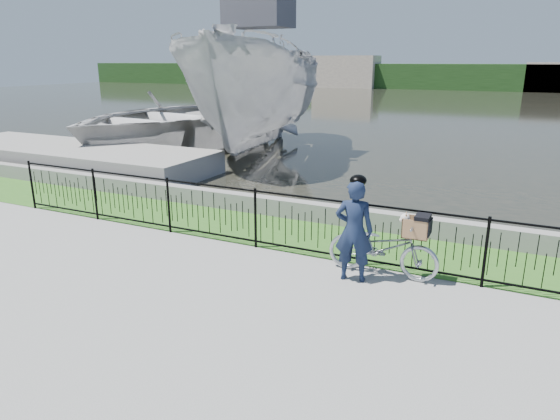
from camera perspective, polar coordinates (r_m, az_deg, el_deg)
The scene contains 13 objects.
ground at distance 7.76m, azimuth -1.86°, elevation -9.22°, with size 120.00×120.00×0.00m, color gray.
grass_strip at distance 9.95m, azimuth 5.06°, elevation -3.25°, with size 60.00×2.00×0.01m, color #32641F.
water at distance 39.46m, azimuth 21.21°, elevation 10.68°, with size 120.00×120.00×0.00m, color black.
quay_wall at distance 10.78m, azimuth 6.97°, elevation -0.62°, with size 60.00×0.30×0.40m, color gray.
fence at distance 8.88m, azimuth 2.86°, elevation -1.79°, with size 14.00×0.06×1.15m, color black, non-canonical shape.
far_treeline at distance 66.28m, azimuth 23.54°, elevation 13.75°, with size 120.00×6.00×3.00m, color #204219.
far_building_left at distance 67.61m, azimuth 7.60°, elevation 15.40°, with size 8.00×4.00×4.00m, color #AFA08D.
far_building_right at distance 64.76m, azimuth 28.89°, elevation 13.13°, with size 6.00×3.00×3.20m, color #AFA08D.
dock at distance 17.91m, azimuth -22.72°, elevation 5.65°, with size 10.00×3.00×0.70m, color gray.
bicycle_rig at distance 8.29m, azimuth 11.75°, elevation -4.14°, with size 1.82×0.63×1.13m.
cyclist at distance 7.91m, azimuth 8.46°, elevation -2.18°, with size 0.66×0.50×1.72m.
boat_near at distance 18.92m, azimuth -2.35°, elevation 13.21°, with size 6.84×11.84×6.10m.
boat_far at distance 21.13m, azimuth -11.68°, elevation 10.16°, with size 8.45×11.23×2.20m.
Camera 1 is at (3.24, -6.18, 3.39)m, focal length 32.00 mm.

